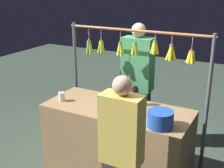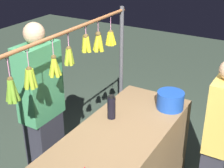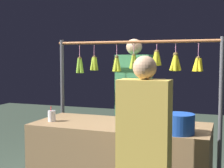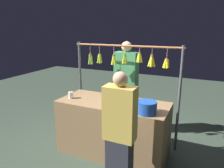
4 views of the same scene
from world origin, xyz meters
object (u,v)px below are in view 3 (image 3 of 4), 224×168
water_bottle (140,111)px  drink_cup (52,116)px  blue_bucket (179,124)px  customer_person (144,164)px  vendor_person (134,112)px

water_bottle → drink_cup: size_ratio=1.49×
water_bottle → drink_cup: 0.89m
water_bottle → blue_bucket: (-0.45, 0.40, -0.03)m
water_bottle → drink_cup: (0.84, 0.30, -0.06)m
water_bottle → customer_person: (-0.28, 0.92, -0.23)m
water_bottle → customer_person: size_ratio=0.15×
blue_bucket → drink_cup: bearing=-4.1°
customer_person → water_bottle: bearing=-73.1°
blue_bucket → drink_cup: (1.29, -0.09, -0.03)m
vendor_person → drink_cup: bearing=57.4°
water_bottle → blue_bucket: water_bottle is taller
water_bottle → blue_bucket: size_ratio=0.89×
blue_bucket → water_bottle: bearing=-41.4°
vendor_person → customer_person: (-0.52, 1.54, -0.11)m
blue_bucket → vendor_person: bearing=-55.8°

